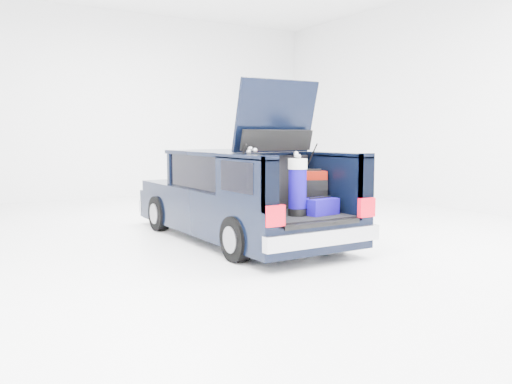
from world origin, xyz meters
TOP-DOWN VIEW (x-y plane):
  - ground at (0.00, 0.00)m, footprint 14.00×14.00m
  - car at (-0.00, 0.11)m, footprint 1.87×4.65m
  - red_suitcase at (0.50, -1.29)m, footprint 0.42×0.37m
  - black_golf_bag at (-0.50, -1.21)m, footprint 0.31×0.36m
  - blue_golf_bag at (-0.01, -1.61)m, footprint 0.30×0.30m
  - blue_duffel at (0.31, -1.69)m, footprint 0.50×0.36m

SIDE VIEW (x-z plane):
  - ground at x=0.00m, z-range 0.00..0.00m
  - car at x=0.00m, z-range -0.56..1.91m
  - blue_duffel at x=0.31m, z-range 0.59..0.84m
  - red_suitcase at x=0.50m, z-range 0.58..1.19m
  - blue_golf_bag at x=-0.01m, z-range 0.56..1.44m
  - black_golf_bag at x=-0.50m, z-range 0.55..1.48m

